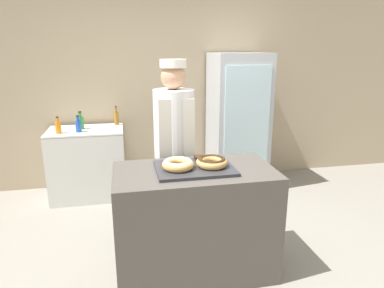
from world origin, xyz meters
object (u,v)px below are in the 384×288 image
bottle_orange (58,127)px  bottle_amber (116,118)px  donut_chocolate_glaze (212,162)px  brownie_back_right (200,158)px  brownie_back_left (181,159)px  bottle_blue (78,126)px  beverage_fridge (238,122)px  bottle_green (81,122)px  chest_freezer (88,163)px  baker_person (174,148)px  serving_tray (195,168)px  donut_light_glaze (178,164)px

bottle_orange → bottle_amber: (0.65, 0.34, 0.02)m
donut_chocolate_glaze → brownie_back_right: donut_chocolate_glaze is taller
brownie_back_left → bottle_blue: bearing=123.5°
brownie_back_right → bottle_blue: 1.83m
donut_chocolate_glaze → bottle_orange: size_ratio=1.25×
donut_chocolate_glaze → bottle_blue: bottle_blue is taller
beverage_fridge → bottle_green: beverage_fridge is taller
chest_freezer → bottle_green: (-0.05, 0.04, 0.51)m
baker_person → bottle_amber: bearing=111.5°
bottle_amber → brownie_back_left: bearing=-73.3°
donut_chocolate_glaze → brownie_back_left: bearing=139.2°
bottle_blue → bottle_green: 0.16m
bottle_blue → bottle_orange: bearing=-173.9°
donut_chocolate_glaze → serving_tray: bearing=173.8°
serving_tray → bottle_green: bearing=120.0°
donut_light_glaze → chest_freezer: bearing=115.8°
beverage_fridge → bottle_orange: beverage_fridge is taller
serving_tray → baker_person: bearing=96.9°
brownie_back_right → chest_freezer: (-1.05, 1.57, -0.50)m
donut_light_glaze → brownie_back_left: (0.06, 0.18, -0.02)m
donut_light_glaze → beverage_fridge: bearing=58.3°
bottle_orange → beverage_fridge: bearing=3.4°
brownie_back_right → bottle_blue: (-1.11, 1.45, 0.00)m
serving_tray → bottle_amber: size_ratio=2.51×
baker_person → chest_freezer: (-0.91, 1.16, -0.47)m
serving_tray → brownie_back_right: (0.08, 0.17, 0.03)m
baker_person → bottle_amber: size_ratio=7.15×
beverage_fridge → chest_freezer: size_ratio=1.97×
donut_light_glaze → brownie_back_right: donut_light_glaze is taller
donut_light_glaze → brownie_back_right: bearing=40.8°
beverage_fridge → chest_freezer: (-1.92, 0.01, -0.44)m
baker_person → serving_tray: bearing=-83.1°
bottle_amber → beverage_fridge: bearing=-7.6°
beverage_fridge → chest_freezer: beverage_fridge is taller
beverage_fridge → bottle_green: bearing=178.6°
beverage_fridge → chest_freezer: 1.97m
donut_chocolate_glaze → bottle_orange: 2.12m
bottle_orange → bottle_blue: bottle_blue is taller
bottle_orange → bottle_blue: (0.22, 0.02, 0.00)m
baker_person → brownie_back_left: bearing=-91.1°
donut_light_glaze → bottle_green: bearing=116.5°
donut_light_glaze → bottle_orange: bottle_orange is taller
serving_tray → bottle_blue: bearing=122.6°
baker_person → bottle_orange: baker_person is taller
bottle_green → brownie_back_right: bearing=-55.6°
baker_person → beverage_fridge: (1.01, 1.15, -0.03)m
beverage_fridge → bottle_green: (-1.97, 0.05, 0.07)m
beverage_fridge → brownie_back_left: bearing=-123.2°
chest_freezer → bottle_amber: (0.37, 0.20, 0.52)m
donut_light_glaze → bottle_amber: bearing=103.6°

